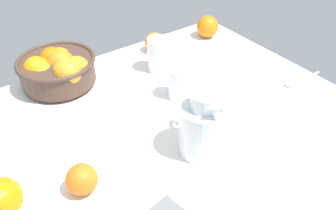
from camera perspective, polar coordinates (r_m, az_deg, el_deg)
ground_plane at (r=89.56cm, az=-2.81°, el=-4.85°), size 110.32×81.72×3.00cm
fruit_bowl at (r=106.31cm, az=-17.21°, el=5.53°), size 22.18×22.18×11.22cm
juice_pitcher at (r=80.11cm, az=5.62°, el=-3.92°), size 10.90×15.10×16.86cm
juice_glass at (r=97.65cm, az=1.82°, el=3.34°), size 6.38×6.38×9.09cm
second_glass at (r=109.20cm, az=-1.56°, el=7.83°), size 6.71×6.71×10.38cm
loose_orange_0 at (r=75.26cm, az=-13.66°, el=-11.52°), size 6.61×6.61×6.61cm
loose_orange_1 at (r=129.97cm, az=6.35°, el=12.39°), size 7.71×7.71×7.71cm
loose_orange_2 at (r=120.12cm, az=-2.22°, el=10.03°), size 6.44×6.44×6.44cm
loose_orange_3 at (r=76.06cm, az=-25.31°, el=-13.45°), size 8.26×8.26×8.26cm
spoon at (r=111.96cm, az=20.02°, el=3.66°), size 14.89×2.37×1.00cm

